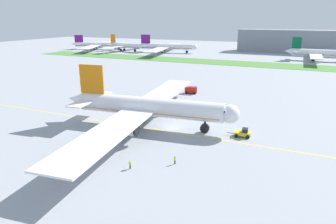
{
  "coord_description": "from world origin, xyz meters",
  "views": [
    {
      "loc": [
        29.29,
        -68.7,
        27.3
      ],
      "look_at": [
        -2.01,
        1.66,
        3.36
      ],
      "focal_mm": 32.5,
      "sensor_mm": 36.0,
      "label": 1
    }
  ],
  "objects_px": {
    "parked_airliner_far_left": "(98,44)",
    "parked_airliner_far_right": "(166,47)",
    "parked_airliner_far_outer": "(317,53)",
    "parked_airliner_far_centre": "(124,46)",
    "ground_crew_marshaller_front": "(130,164)",
    "service_truck_baggage_loader": "(191,90)",
    "airliner_foreground": "(147,107)",
    "pushback_tug": "(243,133)",
    "ground_crew_wingwalker_port": "(175,159)"
  },
  "relations": [
    {
      "from": "ground_crew_marshaller_front",
      "to": "parked_airliner_far_left",
      "type": "height_order",
      "value": "parked_airliner_far_left"
    },
    {
      "from": "airliner_foreground",
      "to": "parked_airliner_far_centre",
      "type": "height_order",
      "value": "airliner_foreground"
    },
    {
      "from": "parked_airliner_far_outer",
      "to": "parked_airliner_far_centre",
      "type": "bearing_deg",
      "value": 179.78
    },
    {
      "from": "pushback_tug",
      "to": "service_truck_baggage_loader",
      "type": "relative_size",
      "value": 1.16
    },
    {
      "from": "ground_crew_marshaller_front",
      "to": "service_truck_baggage_loader",
      "type": "bearing_deg",
      "value": 99.17
    },
    {
      "from": "airliner_foreground",
      "to": "parked_airliner_far_outer",
      "type": "distance_m",
      "value": 164.09
    },
    {
      "from": "ground_crew_marshaller_front",
      "to": "parked_airliner_far_centre",
      "type": "distance_m",
      "value": 213.93
    },
    {
      "from": "ground_crew_wingwalker_port",
      "to": "ground_crew_marshaller_front",
      "type": "relative_size",
      "value": 0.98
    },
    {
      "from": "airliner_foreground",
      "to": "parked_airliner_far_left",
      "type": "bearing_deg",
      "value": 129.8
    },
    {
      "from": "parked_airliner_far_centre",
      "to": "parked_airliner_far_outer",
      "type": "xyz_separation_m",
      "value": [
        148.7,
        -0.57,
        0.46
      ]
    },
    {
      "from": "ground_crew_wingwalker_port",
      "to": "parked_airliner_far_right",
      "type": "xyz_separation_m",
      "value": [
        -83.39,
        180.0,
        3.8
      ]
    },
    {
      "from": "parked_airliner_far_right",
      "to": "service_truck_baggage_loader",
      "type": "bearing_deg",
      "value": -61.81
    },
    {
      "from": "ground_crew_marshaller_front",
      "to": "service_truck_baggage_loader",
      "type": "height_order",
      "value": "service_truck_baggage_loader"
    },
    {
      "from": "service_truck_baggage_loader",
      "to": "parked_airliner_far_outer",
      "type": "distance_m",
      "value": 127.67
    },
    {
      "from": "parked_airliner_far_outer",
      "to": "service_truck_baggage_loader",
      "type": "bearing_deg",
      "value": -110.57
    },
    {
      "from": "ground_crew_wingwalker_port",
      "to": "parked_airliner_far_centre",
      "type": "relative_size",
      "value": 0.03
    },
    {
      "from": "parked_airliner_far_right",
      "to": "pushback_tug",
      "type": "bearing_deg",
      "value": -59.93
    },
    {
      "from": "pushback_tug",
      "to": "ground_crew_wingwalker_port",
      "type": "xyz_separation_m",
      "value": [
        -9.36,
        -19.83,
        0.02
      ]
    },
    {
      "from": "ground_crew_marshaller_front",
      "to": "parked_airliner_far_outer",
      "type": "xyz_separation_m",
      "value": [
        34.96,
        180.57,
        4.08
      ]
    },
    {
      "from": "pushback_tug",
      "to": "ground_crew_marshaller_front",
      "type": "relative_size",
      "value": 3.34
    },
    {
      "from": "parked_airliner_far_centre",
      "to": "service_truck_baggage_loader",
      "type": "bearing_deg",
      "value": -49.13
    },
    {
      "from": "ground_crew_wingwalker_port",
      "to": "parked_airliner_far_centre",
      "type": "xyz_separation_m",
      "value": [
        -120.72,
        175.92,
        3.64
      ]
    },
    {
      "from": "pushback_tug",
      "to": "parked_airliner_far_centre",
      "type": "bearing_deg",
      "value": 129.81
    },
    {
      "from": "ground_crew_marshaller_front",
      "to": "parked_airliner_far_centre",
      "type": "xyz_separation_m",
      "value": [
        -113.74,
        181.15,
        3.62
      ]
    },
    {
      "from": "parked_airliner_far_left",
      "to": "parked_airliner_far_centre",
      "type": "distance_m",
      "value": 30.87
    },
    {
      "from": "ground_crew_wingwalker_port",
      "to": "parked_airliner_far_right",
      "type": "relative_size",
      "value": 0.02
    },
    {
      "from": "parked_airliner_far_right",
      "to": "parked_airliner_far_outer",
      "type": "distance_m",
      "value": 111.47
    },
    {
      "from": "service_truck_baggage_loader",
      "to": "airliner_foreground",
      "type": "bearing_deg",
      "value": -87.42
    },
    {
      "from": "service_truck_baggage_loader",
      "to": "parked_airliner_far_outer",
      "type": "relative_size",
      "value": 0.08
    },
    {
      "from": "parked_airliner_far_left",
      "to": "parked_airliner_far_centre",
      "type": "bearing_deg",
      "value": -8.38
    },
    {
      "from": "pushback_tug",
      "to": "parked_airliner_far_right",
      "type": "xyz_separation_m",
      "value": [
        -92.75,
        160.18,
        3.82
      ]
    },
    {
      "from": "pushback_tug",
      "to": "parked_airliner_far_left",
      "type": "height_order",
      "value": "parked_airliner_far_left"
    },
    {
      "from": "ground_crew_wingwalker_port",
      "to": "parked_airliner_far_right",
      "type": "bearing_deg",
      "value": 114.86
    },
    {
      "from": "ground_crew_wingwalker_port",
      "to": "pushback_tug",
      "type": "bearing_deg",
      "value": 64.72
    },
    {
      "from": "pushback_tug",
      "to": "parked_airliner_far_outer",
      "type": "xyz_separation_m",
      "value": [
        18.63,
        155.52,
        4.12
      ]
    },
    {
      "from": "parked_airliner_far_centre",
      "to": "parked_airliner_far_left",
      "type": "bearing_deg",
      "value": 171.62
    },
    {
      "from": "airliner_foreground",
      "to": "pushback_tug",
      "type": "xyz_separation_m",
      "value": [
        24.45,
        2.82,
        -4.28
      ]
    },
    {
      "from": "parked_airliner_far_left",
      "to": "parked_airliner_far_right",
      "type": "height_order",
      "value": "parked_airliner_far_right"
    },
    {
      "from": "parked_airliner_far_left",
      "to": "parked_airliner_far_right",
      "type": "relative_size",
      "value": 0.94
    },
    {
      "from": "airliner_foreground",
      "to": "ground_crew_marshaller_front",
      "type": "distance_m",
      "value": 24.05
    },
    {
      "from": "ground_crew_marshaller_front",
      "to": "parked_airliner_far_right",
      "type": "xyz_separation_m",
      "value": [
        -76.41,
        185.23,
        3.78
      ]
    },
    {
      "from": "parked_airliner_far_left",
      "to": "pushback_tug",
      "type": "bearing_deg",
      "value": -45.0
    },
    {
      "from": "airliner_foreground",
      "to": "parked_airliner_far_right",
      "type": "distance_m",
      "value": 176.73
    },
    {
      "from": "airliner_foreground",
      "to": "pushback_tug",
      "type": "bearing_deg",
      "value": 6.57
    },
    {
      "from": "ground_crew_wingwalker_port",
      "to": "parked_airliner_far_left",
      "type": "relative_size",
      "value": 0.02
    },
    {
      "from": "ground_crew_marshaller_front",
      "to": "parked_airliner_far_right",
      "type": "relative_size",
      "value": 0.02
    },
    {
      "from": "service_truck_baggage_loader",
      "to": "parked_airliner_far_left",
      "type": "relative_size",
      "value": 0.06
    },
    {
      "from": "pushback_tug",
      "to": "ground_crew_marshaller_front",
      "type": "height_order",
      "value": "pushback_tug"
    },
    {
      "from": "parked_airliner_far_left",
      "to": "parked_airliner_far_centre",
      "type": "height_order",
      "value": "parked_airliner_far_centre"
    },
    {
      "from": "service_truck_baggage_loader",
      "to": "parked_airliner_far_left",
      "type": "distance_m",
      "value": 183.27
    }
  ]
}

